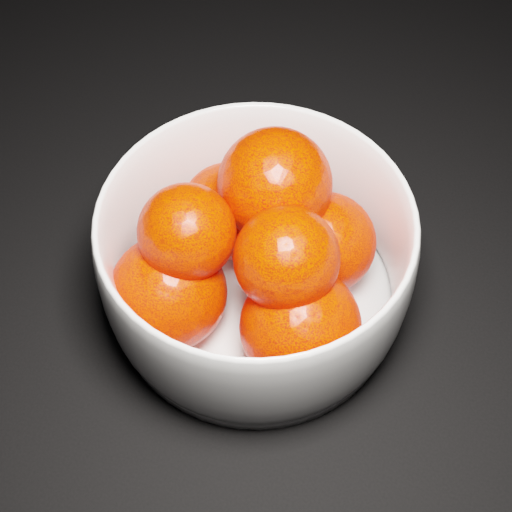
% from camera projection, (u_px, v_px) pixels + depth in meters
% --- Properties ---
extents(ground, '(3.00, 3.00, 0.00)m').
position_uv_depth(ground, '(126.00, 51.00, 0.79)').
color(ground, black).
rests_on(ground, ground).
extents(bowl, '(0.24, 0.24, 0.12)m').
position_uv_depth(bowl, '(256.00, 260.00, 0.55)').
color(bowl, white).
rests_on(bowl, ground).
extents(orange_pile, '(0.19, 0.18, 0.14)m').
position_uv_depth(orange_pile, '(254.00, 253.00, 0.54)').
color(orange_pile, '#F91B00').
rests_on(orange_pile, bowl).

